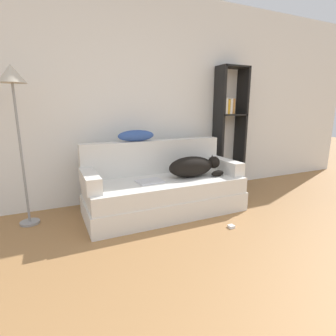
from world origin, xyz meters
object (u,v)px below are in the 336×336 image
at_px(laptop, 150,181).
at_px(power_adapter, 231,226).
at_px(couch, 165,195).
at_px(bookshelf, 230,122).
at_px(floor_lamp, 13,91).
at_px(dog, 194,166).
at_px(throw_pillow, 136,136).

distance_m(laptop, power_adapter, 1.01).
xyz_separation_m(couch, laptop, (-0.21, -0.06, 0.22)).
height_order(bookshelf, floor_lamp, bookshelf).
distance_m(dog, floor_lamp, 2.06).
distance_m(couch, laptop, 0.31).
relative_size(bookshelf, floor_lamp, 1.11).
xyz_separation_m(bookshelf, power_adapter, (-0.86, -1.22, -1.01)).
height_order(dog, throw_pillow, throw_pillow).
bearing_deg(laptop, bookshelf, 14.01).
bearing_deg(throw_pillow, floor_lamp, -178.33).
bearing_deg(couch, throw_pillow, 123.64).
xyz_separation_m(couch, floor_lamp, (-1.48, 0.31, 1.19)).
bearing_deg(dog, laptop, -179.69).
height_order(couch, bookshelf, bookshelf).
xyz_separation_m(laptop, floor_lamp, (-1.26, 0.36, 0.97)).
xyz_separation_m(laptop, bookshelf, (1.53, 0.58, 0.60)).
height_order(throw_pillow, floor_lamp, floor_lamp).
xyz_separation_m(couch, dog, (0.36, -0.06, 0.34)).
bearing_deg(floor_lamp, dog, -11.14).
bearing_deg(couch, floor_lamp, 168.30).
bearing_deg(power_adapter, laptop, 135.91).
bearing_deg(couch, dog, -8.83).
bearing_deg(couch, laptop, -164.49).
distance_m(laptop, bookshelf, 1.74).
bearing_deg(couch, bookshelf, 21.47).
distance_m(laptop, floor_lamp, 1.63).
relative_size(bookshelf, power_adapter, 29.88).
relative_size(dog, laptop, 2.23).
bearing_deg(laptop, floor_lamp, 157.24).
bearing_deg(bookshelf, floor_lamp, -175.68).
relative_size(couch, bookshelf, 1.02).
relative_size(throw_pillow, bookshelf, 0.25).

